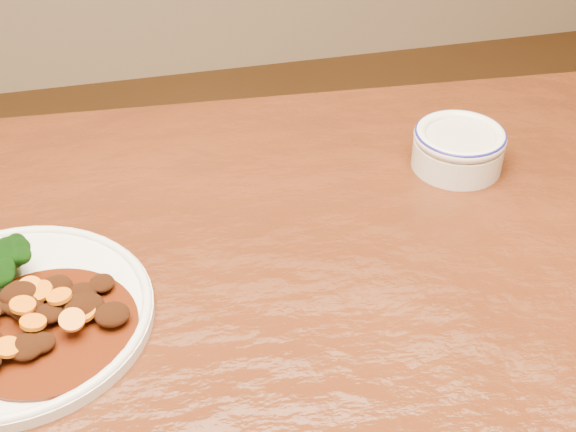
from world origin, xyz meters
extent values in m
cube|color=#4D210D|center=(0.00, 0.00, 0.73)|extent=(1.56, 1.00, 0.04)
cylinder|color=white|center=(-0.19, 0.08, 0.76)|extent=(0.25, 0.25, 0.01)
torus|color=white|center=(-0.19, 0.08, 0.76)|extent=(0.25, 0.25, 0.01)
cylinder|color=#628343|center=(-0.20, 0.11, 0.77)|extent=(0.01, 0.01, 0.02)
cylinder|color=#628343|center=(-0.19, 0.14, 0.77)|extent=(0.01, 0.01, 0.02)
ellipsoid|color=black|center=(-0.19, 0.14, 0.79)|extent=(0.04, 0.04, 0.03)
cylinder|color=#4A1A07|center=(-0.16, 0.05, 0.76)|extent=(0.16, 0.16, 0.00)
ellipsoid|color=black|center=(-0.10, 0.05, 0.77)|extent=(0.03, 0.03, 0.02)
ellipsoid|color=black|center=(-0.17, 0.03, 0.77)|extent=(0.03, 0.03, 0.02)
ellipsoid|color=black|center=(-0.13, 0.07, 0.77)|extent=(0.04, 0.03, 0.02)
ellipsoid|color=black|center=(-0.18, 0.09, 0.78)|extent=(0.04, 0.03, 0.02)
ellipsoid|color=black|center=(-0.13, 0.07, 0.78)|extent=(0.03, 0.03, 0.01)
ellipsoid|color=black|center=(-0.13, 0.09, 0.77)|extent=(0.03, 0.03, 0.01)
ellipsoid|color=black|center=(-0.15, 0.10, 0.77)|extent=(0.03, 0.03, 0.02)
ellipsoid|color=black|center=(-0.16, 0.06, 0.77)|extent=(0.03, 0.02, 0.01)
ellipsoid|color=black|center=(-0.18, 0.07, 0.78)|extent=(0.03, 0.03, 0.01)
ellipsoid|color=black|center=(-0.18, 0.03, 0.77)|extent=(0.03, 0.03, 0.02)
ellipsoid|color=black|center=(-0.19, 0.08, 0.77)|extent=(0.02, 0.02, 0.01)
ellipsoid|color=black|center=(-0.14, 0.07, 0.77)|extent=(0.02, 0.02, 0.01)
ellipsoid|color=black|center=(-0.20, 0.09, 0.77)|extent=(0.03, 0.03, 0.01)
ellipsoid|color=black|center=(-0.17, 0.03, 0.77)|extent=(0.03, 0.02, 0.01)
ellipsoid|color=black|center=(-0.11, 0.09, 0.77)|extent=(0.02, 0.02, 0.01)
ellipsoid|color=black|center=(-0.18, 0.08, 0.77)|extent=(0.03, 0.03, 0.01)
cylinder|color=orange|center=(-0.14, 0.04, 0.78)|extent=(0.03, 0.03, 0.01)
cylinder|color=orange|center=(-0.17, 0.05, 0.78)|extent=(0.03, 0.03, 0.01)
cylinder|color=orange|center=(-0.16, 0.09, 0.78)|extent=(0.03, 0.03, 0.01)
cylinder|color=orange|center=(-0.13, 0.06, 0.77)|extent=(0.03, 0.03, 0.01)
cylinder|color=orange|center=(-0.18, 0.07, 0.78)|extent=(0.03, 0.03, 0.01)
cylinder|color=orange|center=(-0.19, 0.03, 0.78)|extent=(0.03, 0.03, 0.01)
cylinder|color=orange|center=(-0.15, 0.07, 0.78)|extent=(0.03, 0.03, 0.01)
cylinder|color=orange|center=(-0.17, 0.09, 0.78)|extent=(0.03, 0.03, 0.01)
cylinder|color=white|center=(0.30, 0.23, 0.77)|extent=(0.10, 0.10, 0.03)
cylinder|color=silver|center=(0.30, 0.23, 0.79)|extent=(0.08, 0.08, 0.01)
torus|color=white|center=(0.30, 0.23, 0.79)|extent=(0.11, 0.11, 0.01)
torus|color=navy|center=(0.30, 0.23, 0.79)|extent=(0.10, 0.10, 0.00)
camera|label=1|loc=(-0.07, -0.48, 1.27)|focal=50.00mm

